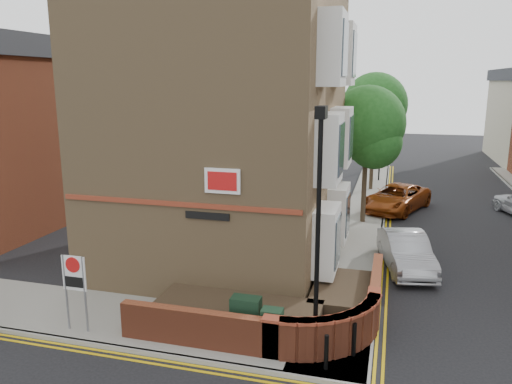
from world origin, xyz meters
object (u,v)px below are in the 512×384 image
object	(u,v)px
utility_cabinet_large	(246,318)
zone_sign	(74,279)
lamppost	(318,232)
silver_car_near	(406,252)

from	to	relation	value
utility_cabinet_large	zone_sign	world-z (taller)	zone_sign
lamppost	silver_car_near	bearing A→B (deg)	71.10
utility_cabinet_large	silver_car_near	size ratio (longest dim) A/B	0.28
zone_sign	silver_car_near	size ratio (longest dim) A/B	0.52
utility_cabinet_large	silver_car_near	distance (m)	8.04
lamppost	silver_car_near	xyz separation A→B (m)	(2.37, 6.92, -2.65)
utility_cabinet_large	silver_car_near	world-z (taller)	silver_car_near
lamppost	zone_sign	distance (m)	6.85
zone_sign	utility_cabinet_large	bearing A→B (deg)	9.69
utility_cabinet_large	zone_sign	size ratio (longest dim) A/B	0.55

